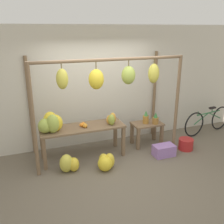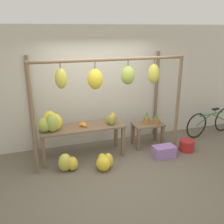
# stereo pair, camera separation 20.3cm
# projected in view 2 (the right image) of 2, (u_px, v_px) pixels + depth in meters

# --- Properties ---
(ground_plane) EXTENTS (20.00, 20.00, 0.00)m
(ground_plane) POSITION_uv_depth(u_px,v_px,m) (119.00, 173.00, 4.93)
(ground_plane) COLOR #665B4C
(shop_wall_back) EXTENTS (8.00, 0.08, 2.80)m
(shop_wall_back) POSITION_uv_depth(u_px,v_px,m) (97.00, 87.00, 5.91)
(shop_wall_back) COLOR beige
(shop_wall_back) RESTS_ON ground_plane
(stall_awning) EXTENTS (3.13, 1.16, 2.19)m
(stall_awning) POSITION_uv_depth(u_px,v_px,m) (109.00, 85.00, 4.99)
(stall_awning) COLOR brown
(stall_awning) RESTS_ON ground_plane
(display_table_main) EXTENTS (1.80, 0.60, 0.72)m
(display_table_main) POSITION_uv_depth(u_px,v_px,m) (82.00, 131.00, 5.39)
(display_table_main) COLOR brown
(display_table_main) RESTS_ON ground_plane
(display_table_side) EXTENTS (0.72, 0.45, 0.56)m
(display_table_side) POSITION_uv_depth(u_px,v_px,m) (148.00, 129.00, 5.99)
(display_table_side) COLOR brown
(display_table_side) RESTS_ON ground_plane
(banana_pile_on_table) EXTENTS (0.57, 0.46, 0.40)m
(banana_pile_on_table) POSITION_uv_depth(u_px,v_px,m) (51.00, 122.00, 5.07)
(banana_pile_on_table) COLOR yellow
(banana_pile_on_table) RESTS_ON display_table_main
(orange_pile) EXTENTS (0.15, 0.18, 0.10)m
(orange_pile) POSITION_uv_depth(u_px,v_px,m) (83.00, 125.00, 5.31)
(orange_pile) COLOR orange
(orange_pile) RESTS_ON display_table_main
(pineapple_cluster) EXTENTS (0.34, 0.25, 0.32)m
(pineapple_cluster) POSITION_uv_depth(u_px,v_px,m) (151.00, 119.00, 5.87)
(pineapple_cluster) COLOR #A3702D
(pineapple_cluster) RESTS_ON display_table_side
(banana_pile_ground_left) EXTENTS (0.45, 0.37, 0.37)m
(banana_pile_ground_left) POSITION_uv_depth(u_px,v_px,m) (68.00, 163.00, 4.97)
(banana_pile_ground_left) COLOR gold
(banana_pile_ground_left) RESTS_ON ground_plane
(banana_pile_ground_right) EXTENTS (0.46, 0.44, 0.32)m
(banana_pile_ground_right) POSITION_uv_depth(u_px,v_px,m) (104.00, 162.00, 5.02)
(banana_pile_ground_right) COLOR gold
(banana_pile_ground_right) RESTS_ON ground_plane
(fruit_crate_white) EXTENTS (0.47, 0.28, 0.25)m
(fruit_crate_white) POSITION_uv_depth(u_px,v_px,m) (164.00, 151.00, 5.52)
(fruit_crate_white) COLOR #9970B7
(fruit_crate_white) RESTS_ON ground_plane
(blue_bucket) EXTENTS (0.34, 0.34, 0.26)m
(blue_bucket) POSITION_uv_depth(u_px,v_px,m) (187.00, 145.00, 5.80)
(blue_bucket) COLOR #AD2323
(blue_bucket) RESTS_ON ground_plane
(parked_bicycle) EXTENTS (1.66, 0.30, 0.71)m
(parked_bicycle) POSITION_uv_depth(u_px,v_px,m) (211.00, 122.00, 6.63)
(parked_bicycle) COLOR black
(parked_bicycle) RESTS_ON ground_plane
(papaya_pile) EXTENTS (0.24, 0.28, 0.25)m
(papaya_pile) POSITION_uv_depth(u_px,v_px,m) (111.00, 119.00, 5.43)
(papaya_pile) COLOR #93A33D
(papaya_pile) RESTS_ON display_table_main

